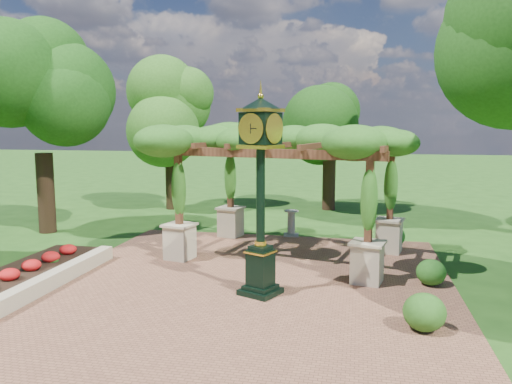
# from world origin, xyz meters

# --- Properties ---
(ground) EXTENTS (120.00, 120.00, 0.00)m
(ground) POSITION_xyz_m (0.00, 0.00, 0.00)
(ground) COLOR #1E4714
(ground) RESTS_ON ground
(brick_plaza) EXTENTS (10.00, 12.00, 0.04)m
(brick_plaza) POSITION_xyz_m (0.00, 1.00, 0.02)
(brick_plaza) COLOR brown
(brick_plaza) RESTS_ON ground
(border_wall) EXTENTS (0.35, 5.00, 0.40)m
(border_wall) POSITION_xyz_m (-4.60, 0.50, 0.20)
(border_wall) COLOR #C6B793
(border_wall) RESTS_ON ground
(flower_bed) EXTENTS (1.50, 5.00, 0.36)m
(flower_bed) POSITION_xyz_m (-5.50, 0.50, 0.18)
(flower_bed) COLOR red
(flower_bed) RESTS_ON ground
(pedestal_clock) EXTENTS (1.20, 1.20, 4.60)m
(pedestal_clock) POSITION_xyz_m (0.45, 0.82, 2.75)
(pedestal_clock) COLOR black
(pedestal_clock) RESTS_ON brick_plaza
(pergola) EXTENTS (7.06, 5.24, 4.00)m
(pergola) POSITION_xyz_m (0.57, 4.39, 3.28)
(pergola) COLOR beige
(pergola) RESTS_ON brick_plaza
(sundial) EXTENTS (0.58, 0.58, 0.95)m
(sundial) POSITION_xyz_m (0.33, 7.08, 0.42)
(sundial) COLOR #97968F
(sundial) RESTS_ON ground
(shrub_front) EXTENTS (0.92, 0.92, 0.73)m
(shrub_front) POSITION_xyz_m (3.92, -0.60, 0.40)
(shrub_front) COLOR #245217
(shrub_front) RESTS_ON brick_plaza
(shrub_mid) EXTENTS (0.92, 0.92, 0.64)m
(shrub_mid) POSITION_xyz_m (4.43, 2.29, 0.36)
(shrub_mid) COLOR #225718
(shrub_mid) RESTS_ON brick_plaza
(shrub_back) EXTENTS (1.13, 1.13, 0.79)m
(shrub_back) POSITION_xyz_m (3.67, 5.87, 0.44)
(shrub_back) COLOR #25661D
(shrub_back) RESTS_ON brick_plaza
(tree_west_near) EXTENTS (3.75, 3.75, 7.56)m
(tree_west_near) POSITION_xyz_m (-8.60, 6.01, 5.18)
(tree_west_near) COLOR black
(tree_west_near) RESTS_ON ground
(tree_west_far) EXTENTS (3.04, 3.04, 6.66)m
(tree_west_far) POSITION_xyz_m (-5.98, 11.85, 4.55)
(tree_west_far) COLOR black
(tree_west_far) RESTS_ON ground
(tree_north) EXTENTS (3.22, 3.22, 6.63)m
(tree_north) POSITION_xyz_m (1.28, 13.14, 4.53)
(tree_north) COLOR #372216
(tree_north) RESTS_ON ground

